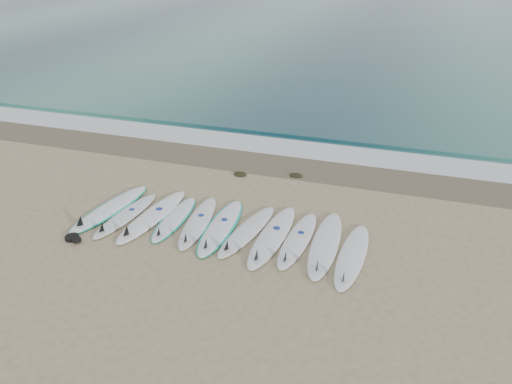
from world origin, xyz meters
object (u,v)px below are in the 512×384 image
(leash_coil, at_px, (73,238))
(surfboard_5, at_px, (220,227))
(surfboard_0, at_px, (109,209))
(surfboard_10, at_px, (352,257))

(leash_coil, bearing_deg, surfboard_5, 26.07)
(surfboard_0, bearing_deg, surfboard_10, 5.37)
(surfboard_5, xyz_separation_m, surfboard_10, (3.12, -0.29, 0.01))
(surfboard_10, distance_m, leash_coil, 6.24)
(surfboard_0, xyz_separation_m, leash_coil, (-0.01, -1.45, -0.00))
(leash_coil, bearing_deg, surfboard_10, 10.89)
(surfboard_0, bearing_deg, leash_coil, -82.44)
(surfboard_0, xyz_separation_m, surfboard_5, (2.99, 0.02, -0.00))
(surfboard_0, distance_m, leash_coil, 1.45)
(surfboard_10, height_order, leash_coil, surfboard_10)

